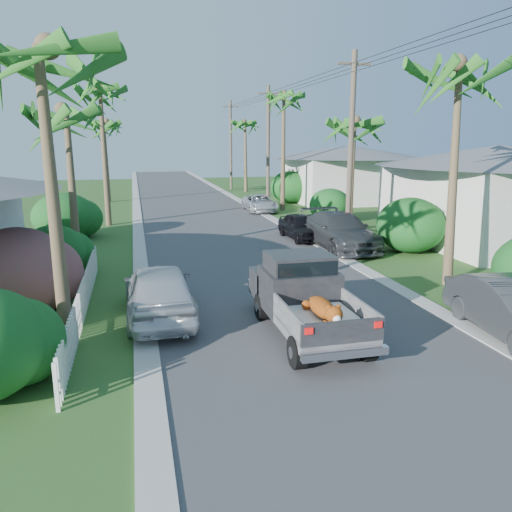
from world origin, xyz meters
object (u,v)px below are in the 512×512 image
object	(u,v)px
utility_pole_b	(351,150)
utility_pole_d	(231,145)
pickup_truck	(302,294)
parked_car_ln	(159,291)
palm_l_c	(100,89)
palm_l_b	(66,111)
utility_pole_c	(268,146)
palm_l_a	(39,49)
palm_l_d	(104,122)
house_right_near	(496,198)
parked_car_rm	(340,231)
parked_car_rf	(301,227)
palm_r_a	(463,65)
palm_r_c	(284,95)
palm_r_b	(354,122)
house_right_far	(347,176)
parked_car_rd	(260,203)
palm_r_d	(245,122)

from	to	relation	value
utility_pole_b	utility_pole_d	size ratio (longest dim) A/B	1.00
pickup_truck	parked_car_ln	distance (m)	4.12
palm_l_c	pickup_truck	bearing A→B (deg)	-72.95
palm_l_b	utility_pole_c	world-z (taller)	utility_pole_c
parked_car_ln	palm_l_a	bearing A→B (deg)	35.74
pickup_truck	palm_l_a	distance (m)	8.47
palm_l_d	house_right_near	xyz separation A→B (m)	(19.50, -22.00, -4.22)
parked_car_rm	parked_car_rf	size ratio (longest dim) A/B	1.46
palm_l_b	palm_l_d	distance (m)	22.00
parked_car_rm	parked_car_rf	world-z (taller)	parked_car_rm
parked_car_ln	utility_pole_b	bearing A→B (deg)	-139.71
palm_r_a	palm_r_c	world-z (taller)	palm_r_c
palm_r_c	utility_pole_c	xyz separation A→B (m)	(-0.60, 2.00, -3.51)
palm_r_b	utility_pole_d	size ratio (longest dim) A/B	0.80
palm_r_a	house_right_near	size ratio (longest dim) A/B	0.97
palm_r_c	house_right_near	size ratio (longest dim) A/B	1.04
palm_r_c	utility_pole_c	distance (m)	4.08
parked_car_rf	palm_l_d	xyz separation A→B (m)	(-10.43, 19.00, 5.78)
palm_r_c	utility_pole_d	size ratio (longest dim) A/B	1.04
palm_l_b	palm_l_c	size ratio (longest dim) A/B	0.80
pickup_truck	house_right_far	world-z (taller)	house_right_far
palm_l_d	utility_pole_b	world-z (taller)	utility_pole_b
palm_l_c	palm_l_d	bearing A→B (deg)	92.39
parked_car_rf	parked_car_rd	xyz separation A→B (m)	(0.41, 10.57, -0.06)
palm_l_b	palm_r_d	bearing A→B (deg)	64.59
parked_car_ln	utility_pole_d	xyz separation A→B (m)	(9.44, 38.24, 3.79)
parked_car_rf	palm_l_c	size ratio (longest dim) A/B	0.42
house_right_near	parked_car_rf	bearing A→B (deg)	161.70
palm_l_d	palm_r_c	distance (m)	15.10
pickup_truck	palm_l_c	distance (m)	21.11
palm_r_d	palm_r_a	bearing A→B (deg)	-90.34
palm_r_b	palm_r_a	bearing A→B (deg)	-91.91
palm_l_b	utility_pole_d	distance (m)	33.42
palm_l_b	palm_r_b	bearing A→B (deg)	12.62
house_right_far	utility_pole_c	bearing A→B (deg)	-164.88
parked_car_rf	utility_pole_c	bearing A→B (deg)	80.56
palm_r_d	parked_car_rf	bearing A→B (deg)	-95.88
house_right_far	palm_l_b	bearing A→B (deg)	-137.73
pickup_truck	house_right_near	bearing A→B (deg)	34.60
parked_car_rf	palm_l_c	distance (m)	14.15
parked_car_rd	palm_l_c	xyz separation A→B (m)	(-10.34, -3.57, 7.31)
parked_car_rd	palm_r_b	distance (m)	12.05
pickup_truck	palm_r_a	size ratio (longest dim) A/B	0.59
parked_car_ln	utility_pole_b	xyz separation A→B (m)	(9.44, 8.24, 3.79)
palm_r_c	utility_pole_b	distance (m)	13.48
parked_car_rf	house_right_near	bearing A→B (deg)	-20.41
palm_l_d	utility_pole_c	xyz separation A→B (m)	(12.10, -6.00, -1.84)
palm_l_c	utility_pole_c	xyz separation A→B (m)	(11.60, 6.00, -3.31)
parked_car_rf	palm_r_d	bearing A→B (deg)	82.01
house_right_far	utility_pole_d	distance (m)	15.16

